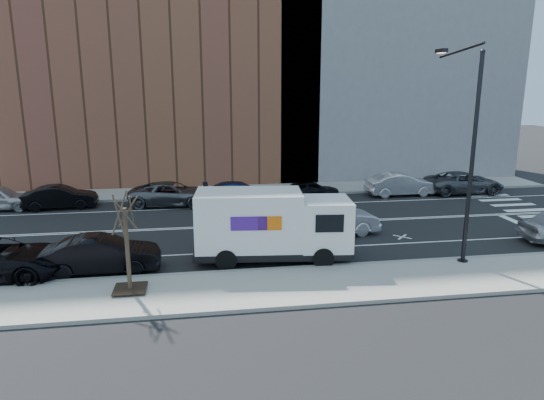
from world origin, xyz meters
name	(u,v)px	position (x,y,z in m)	size (l,w,h in m)	color
ground	(278,224)	(0.00, 0.00, 0.00)	(120.00, 120.00, 0.00)	black
sidewalk_near	(314,285)	(0.00, -8.80, 0.07)	(44.00, 3.60, 0.15)	gray
sidewalk_far	(258,190)	(0.00, 8.80, 0.07)	(44.00, 3.60, 0.15)	gray
curb_near	(304,268)	(0.00, -7.00, 0.08)	(44.00, 0.25, 0.17)	gray
curb_far	(261,195)	(0.00, 7.00, 0.08)	(44.00, 0.25, 0.17)	gray
crosswalk	(535,213)	(16.00, 0.00, 0.00)	(3.00, 14.00, 0.01)	white
road_markings	(278,224)	(0.00, 0.00, 0.00)	(40.00, 8.60, 0.01)	white
bldg_brick	(147,42)	(-8.00, 15.60, 11.00)	(26.00, 10.00, 22.00)	brown
bldg_concrete	(387,20)	(12.00, 15.60, 13.00)	(20.00, 10.00, 26.00)	slate
streetlight	(467,148)	(7.00, -6.91, 5.08)	(0.44, 4.02, 9.34)	black
street_tree	(128,258)	(-7.00, -8.40, 1.45)	(1.20, 1.20, 3.75)	black
fedex_van	(272,225)	(-1.20, -5.60, 1.66)	(7.12, 3.05, 3.16)	black
far_parked_b	(60,197)	(-13.03, 5.64, 0.73)	(1.55, 4.44, 1.46)	black
far_parked_c	(172,194)	(-6.06, 5.38, 0.76)	(2.53, 5.49, 1.52)	#56585E
far_parked_d	(239,192)	(-1.68, 5.52, 0.69)	(1.94, 4.78, 1.39)	navy
far_parked_e	(310,190)	(3.20, 5.64, 0.68)	(1.60, 3.99, 1.36)	black
far_parked_f	(401,184)	(9.80, 5.88, 0.80)	(1.70, 4.87, 1.60)	silver
far_parked_g	(464,183)	(14.64, 5.91, 0.78)	(2.57, 5.58, 1.55)	#46494D
driving_sedan	(330,219)	(2.39, -2.36, 0.84)	(1.77, 5.07, 1.67)	silver
near_parked_rear_a	(102,255)	(-8.41, -5.97, 0.78)	(1.65, 4.74, 1.56)	black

